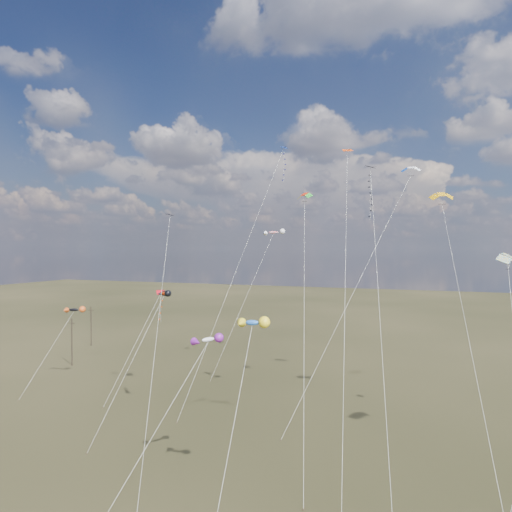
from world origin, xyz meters
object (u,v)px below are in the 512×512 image
(utility_pole_near, at_px, (72,342))
(diamond_black_high, at_px, (371,203))
(parafoil_yellow, at_px, (442,195))
(novelty_black_orange, at_px, (74,310))
(utility_pole_far, at_px, (91,326))

(utility_pole_near, xyz_separation_m, diamond_black_high, (50.26, -6.58, 21.07))
(parafoil_yellow, relative_size, novelty_black_orange, 2.34)
(diamond_black_high, bearing_deg, novelty_black_orange, -178.33)
(utility_pole_near, distance_m, utility_pole_far, 16.12)
(parafoil_yellow, bearing_deg, utility_pole_near, 174.06)
(utility_pole_far, relative_size, novelty_black_orange, 0.70)
(diamond_black_high, height_order, parafoil_yellow, diamond_black_high)
(utility_pole_far, height_order, diamond_black_high, diamond_black_high)
(utility_pole_near, relative_size, utility_pole_far, 1.00)
(utility_pole_far, relative_size, diamond_black_high, 0.27)
(diamond_black_high, distance_m, parafoil_yellow, 7.69)
(parafoil_yellow, bearing_deg, novelty_black_orange, -177.96)
(diamond_black_high, height_order, novelty_black_orange, diamond_black_high)
(utility_pole_near, relative_size, novelty_black_orange, 0.70)
(utility_pole_near, bearing_deg, diamond_black_high, -7.46)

